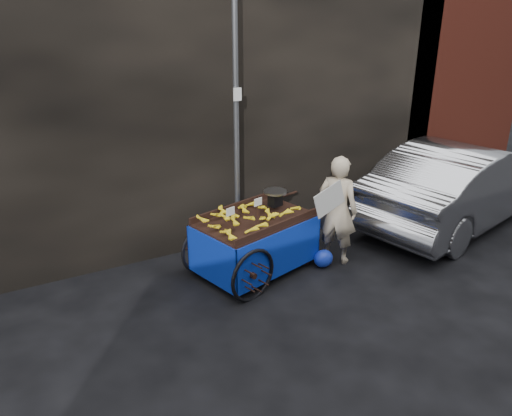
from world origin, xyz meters
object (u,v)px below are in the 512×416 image
banana_cart (253,225)px  parked_car (462,183)px  vendor (337,210)px  plastic_bag (323,259)px

banana_cart → parked_car: size_ratio=0.54×
banana_cart → vendor: vendor is taller
plastic_bag → parked_car: bearing=4.3°
parked_car → banana_cart: bearing=74.8°
plastic_bag → vendor: bearing=19.8°
banana_cart → vendor: size_ratio=1.45×
banana_cart → plastic_bag: size_ratio=7.94×
banana_cart → vendor: 1.28m
plastic_bag → parked_car: size_ratio=0.07×
vendor → parked_car: bearing=-119.9°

